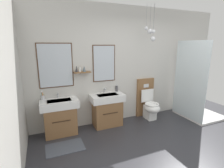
{
  "coord_description": "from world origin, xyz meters",
  "views": [
    {
      "loc": [
        -2.04,
        -1.83,
        1.86
      ],
      "look_at": [
        -0.59,
        1.61,
        0.99
      ],
      "focal_mm": 27.34,
      "sensor_mm": 36.0,
      "label": 1
    }
  ],
  "objects_px": {
    "toothbrush_cup": "(43,97)",
    "soap_dispenser": "(117,88)",
    "vanity_sink_left": "(60,116)",
    "vanity_sink_right": "(107,109)",
    "toilet": "(148,104)",
    "shower_tray": "(196,102)"
  },
  "relations": [
    {
      "from": "vanity_sink_right",
      "to": "toilet",
      "type": "bearing_deg",
      "value": -1.2
    },
    {
      "from": "shower_tray",
      "to": "toothbrush_cup",
      "type": "bearing_deg",
      "value": 170.67
    },
    {
      "from": "toilet",
      "to": "soap_dispenser",
      "type": "bearing_deg",
      "value": 168.2
    },
    {
      "from": "soap_dispenser",
      "to": "shower_tray",
      "type": "distance_m",
      "value": 2.11
    },
    {
      "from": "vanity_sink_left",
      "to": "vanity_sink_right",
      "type": "height_order",
      "value": "same"
    },
    {
      "from": "vanity_sink_right",
      "to": "toothbrush_cup",
      "type": "bearing_deg",
      "value": 174.2
    },
    {
      "from": "vanity_sink_left",
      "to": "soap_dispenser",
      "type": "height_order",
      "value": "soap_dispenser"
    },
    {
      "from": "vanity_sink_right",
      "to": "toothbrush_cup",
      "type": "xyz_separation_m",
      "value": [
        -1.35,
        0.14,
        0.41
      ]
    },
    {
      "from": "toilet",
      "to": "shower_tray",
      "type": "relative_size",
      "value": 0.51
    },
    {
      "from": "vanity_sink_left",
      "to": "toilet",
      "type": "bearing_deg",
      "value": -0.62
    },
    {
      "from": "vanity_sink_left",
      "to": "toothbrush_cup",
      "type": "distance_m",
      "value": 0.53
    },
    {
      "from": "toilet",
      "to": "toothbrush_cup",
      "type": "bearing_deg",
      "value": 176.29
    },
    {
      "from": "vanity_sink_right",
      "to": "soap_dispenser",
      "type": "xyz_separation_m",
      "value": [
        0.31,
        0.15,
        0.43
      ]
    },
    {
      "from": "toilet",
      "to": "shower_tray",
      "type": "height_order",
      "value": "shower_tray"
    },
    {
      "from": "toothbrush_cup",
      "to": "soap_dispenser",
      "type": "distance_m",
      "value": 1.66
    },
    {
      "from": "vanity_sink_right",
      "to": "toothbrush_cup",
      "type": "relative_size",
      "value": 3.72
    },
    {
      "from": "toothbrush_cup",
      "to": "toilet",
      "type": "bearing_deg",
      "value": -3.71
    },
    {
      "from": "vanity_sink_left",
      "to": "toothbrush_cup",
      "type": "height_order",
      "value": "toothbrush_cup"
    },
    {
      "from": "toothbrush_cup",
      "to": "shower_tray",
      "type": "distance_m",
      "value": 3.71
    },
    {
      "from": "vanity_sink_left",
      "to": "shower_tray",
      "type": "xyz_separation_m",
      "value": [
        3.34,
        -0.46,
        0.01
      ]
    },
    {
      "from": "vanity_sink_right",
      "to": "toilet",
      "type": "xyz_separation_m",
      "value": [
        1.13,
        -0.02,
        -0.02
      ]
    },
    {
      "from": "toilet",
      "to": "soap_dispenser",
      "type": "relative_size",
      "value": 5.76
    }
  ]
}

